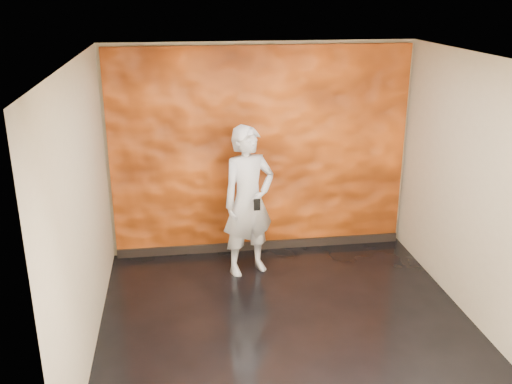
# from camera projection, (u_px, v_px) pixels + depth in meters

# --- Properties ---
(room) EXTENTS (4.02, 4.02, 2.81)m
(room) POSITION_uv_depth(u_px,v_px,m) (291.00, 204.00, 5.65)
(room) COLOR black
(room) RESTS_ON ground
(feature_wall) EXTENTS (3.90, 0.06, 2.75)m
(feature_wall) POSITION_uv_depth(u_px,v_px,m) (261.00, 152.00, 7.48)
(feature_wall) COLOR orange
(feature_wall) RESTS_ON ground
(baseboard) EXTENTS (3.90, 0.04, 0.12)m
(baseboard) POSITION_uv_depth(u_px,v_px,m) (261.00, 245.00, 7.89)
(baseboard) COLOR black
(baseboard) RESTS_ON ground
(man) EXTENTS (0.80, 0.67, 1.89)m
(man) POSITION_uv_depth(u_px,v_px,m) (248.00, 201.00, 7.00)
(man) COLOR #979BA5
(man) RESTS_ON ground
(phone) EXTENTS (0.08, 0.02, 0.14)m
(phone) POSITION_uv_depth(u_px,v_px,m) (257.00, 205.00, 6.74)
(phone) COLOR black
(phone) RESTS_ON man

